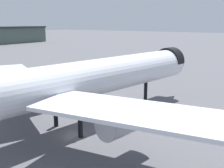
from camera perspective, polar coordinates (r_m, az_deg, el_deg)
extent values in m
plane|color=#56565B|center=(45.53, -7.88, -10.63)|extent=(900.00, 900.00, 0.00)
cylinder|color=silver|center=(46.58, -6.73, 0.76)|extent=(58.63, 14.58, 6.43)
cone|color=silver|center=(68.55, 12.47, 4.43)|extent=(7.90, 7.24, 6.31)
cylinder|color=black|center=(67.39, 11.91, 4.73)|extent=(3.78, 6.84, 6.50)
cube|color=silver|center=(58.02, -20.55, 1.61)|extent=(19.92, 27.67, 0.51)
cylinder|color=#B7BAC1|center=(56.30, -17.70, -0.71)|extent=(8.58, 4.65, 3.54)
cube|color=silver|center=(32.56, 5.65, -6.01)|extent=(13.70, 27.45, 0.51)
cylinder|color=#B7BAC1|center=(36.17, 3.02, -7.58)|extent=(8.58, 4.65, 3.54)
cylinder|color=black|center=(61.14, 7.03, -1.91)|extent=(0.77, 0.77, 5.15)
cylinder|color=black|center=(49.05, -11.72, -5.82)|extent=(0.77, 0.77, 5.15)
cylinder|color=black|center=(43.92, -6.66, -7.87)|extent=(0.77, 0.77, 5.15)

